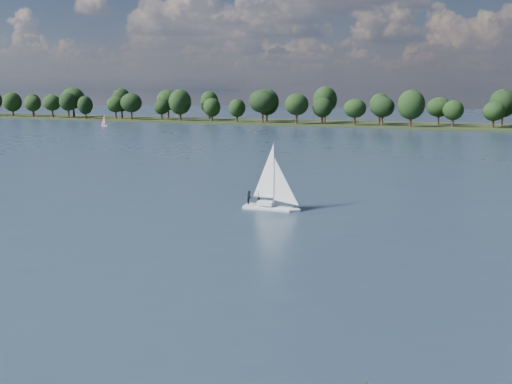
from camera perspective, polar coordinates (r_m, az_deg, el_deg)
ground at (r=131.30m, az=15.32°, el=3.44°), size 700.00×700.00×0.00m
far_shore at (r=242.30m, az=19.28°, el=6.15°), size 660.00×40.00×1.50m
sailboat at (r=69.98m, az=1.26°, el=0.21°), size 6.69×2.07×8.73m
dinghy_pink at (r=244.17m, az=-14.88°, el=6.68°), size 3.18×1.31×5.04m
pontoon at (r=298.04m, az=-17.16°, el=6.91°), size 4.06×2.12×0.50m
treeline at (r=238.67m, az=17.68°, el=8.14°), size 562.32×74.07×18.13m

